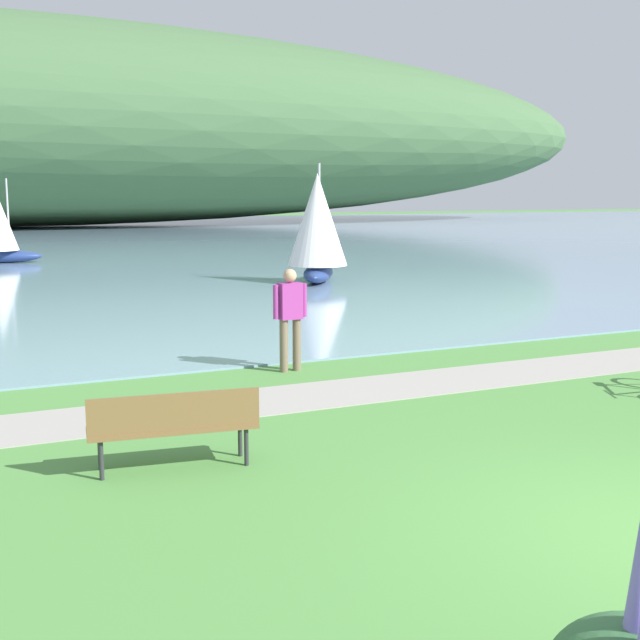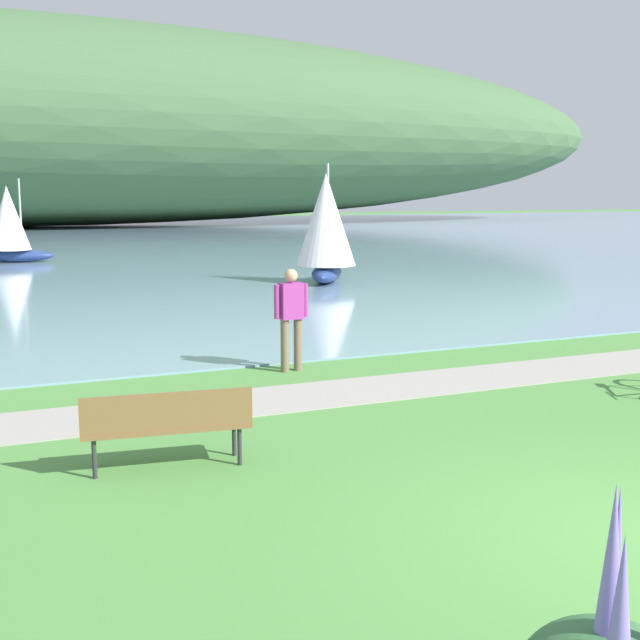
# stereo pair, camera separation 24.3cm
# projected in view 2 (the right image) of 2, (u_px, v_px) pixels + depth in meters

# --- Properties ---
(bay_water) EXTENTS (180.00, 80.00, 0.04)m
(bay_water) POSITION_uv_depth(u_px,v_px,m) (62.00, 239.00, 50.40)
(bay_water) COLOR #7A99B2
(bay_water) RESTS_ON ground
(distant_hillside) EXTENTS (115.53, 28.00, 17.11)m
(distant_hillside) POSITION_uv_depth(u_px,v_px,m) (19.00, 122.00, 66.75)
(distant_hillside) COLOR #42663D
(distant_hillside) RESTS_ON bay_water
(shoreline_path) EXTENTS (60.00, 1.50, 0.01)m
(shoreline_path) POSITION_uv_depth(u_px,v_px,m) (364.00, 390.00, 12.17)
(shoreline_path) COLOR #A39E93
(shoreline_path) RESTS_ON ground
(park_bench_near_camera) EXTENTS (1.85, 0.70, 0.88)m
(park_bench_near_camera) POSITION_uv_depth(u_px,v_px,m) (167.00, 422.00, 8.65)
(park_bench_near_camera) COLOR brown
(park_bench_near_camera) RESTS_ON ground
(person_at_shoreline) EXTENTS (0.61, 0.25, 1.71)m
(person_at_shoreline) POSITION_uv_depth(u_px,v_px,m) (291.00, 313.00, 13.33)
(person_at_shoreline) COLOR #72604C
(person_at_shoreline) RESTS_ON ground
(sailboat_toward_hillside) EXTENTS (2.69, 3.27, 3.82)m
(sailboat_toward_hillside) POSITION_uv_depth(u_px,v_px,m) (326.00, 227.00, 25.88)
(sailboat_toward_hillside) COLOR navy
(sailboat_toward_hillside) RESTS_ON bay_water
(sailboat_far_off) EXTENTS (3.04, 2.07, 3.45)m
(sailboat_far_off) POSITION_uv_depth(u_px,v_px,m) (9.00, 223.00, 33.45)
(sailboat_far_off) COLOR navy
(sailboat_far_off) RESTS_ON bay_water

